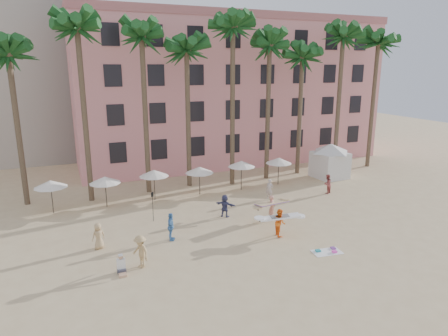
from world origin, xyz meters
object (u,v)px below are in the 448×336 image
cabana (330,158)px  carrier_white (280,222)px  pink_hotel (225,92)px  carrier_yellow (272,206)px

cabana → carrier_white: 16.09m
pink_hotel → carrier_white: size_ratio=12.33×
cabana → carrier_yellow: size_ratio=1.59×
cabana → carrier_yellow: bearing=-144.2°
cabana → pink_hotel: bearing=114.6°
carrier_yellow → carrier_white: (-0.89, -2.65, -0.07)m
pink_hotel → cabana: pink_hotel is taller
carrier_yellow → carrier_white: carrier_yellow is taller
pink_hotel → cabana: 15.71m
carrier_yellow → pink_hotel: bearing=76.6°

